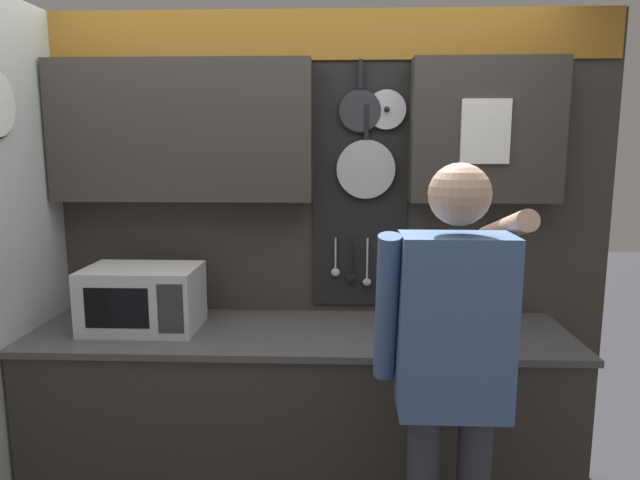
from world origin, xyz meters
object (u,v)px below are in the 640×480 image
object	(u,v)px
knife_block	(401,310)
person	(452,361)
microwave	(143,298)
utensil_crock	(484,314)

from	to	relation	value
knife_block	person	xyz separation A→B (m)	(0.11, -0.63, 0.01)
microwave	person	world-z (taller)	person
microwave	knife_block	xyz separation A→B (m)	(1.20, 0.00, -0.05)
microwave	knife_block	bearing A→B (deg)	0.04
knife_block	person	distance (m)	0.64
utensil_crock	person	world-z (taller)	person
microwave	knife_block	distance (m)	1.20
knife_block	person	world-z (taller)	person
microwave	utensil_crock	world-z (taller)	utensil_crock
microwave	knife_block	world-z (taller)	microwave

